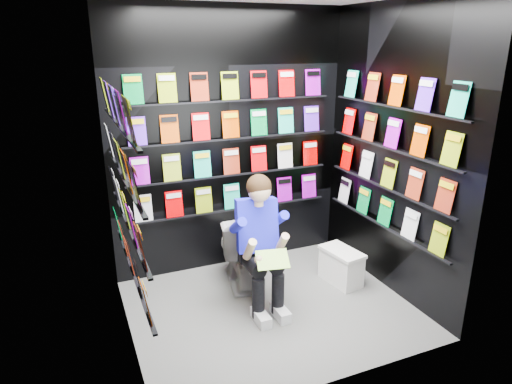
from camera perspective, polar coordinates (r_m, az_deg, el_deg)
name	(u,v)px	position (r m, az deg, el deg)	size (l,w,h in m)	color
floor	(271,308)	(4.19, 1.86, -14.34)	(2.40, 2.40, 0.00)	#5C5C5A
wall_back	(230,143)	(4.55, -3.28, 6.13)	(2.40, 0.04, 2.60)	black
wall_front	(342,208)	(2.82, 10.66, -1.96)	(2.40, 0.04, 2.60)	black
wall_left	(118,185)	(3.35, -16.90, 0.80)	(0.04, 2.00, 2.60)	black
wall_right	(394,154)	(4.29, 16.82, 4.59)	(0.04, 2.00, 2.60)	black
comics_back	(231,143)	(4.52, -3.15, 6.12)	(2.10, 0.06, 1.37)	#D20000
comics_left	(122,184)	(3.35, -16.40, 0.94)	(0.06, 1.70, 1.37)	#D20000
comics_right	(391,154)	(4.27, 16.51, 4.63)	(0.06, 1.70, 1.37)	#D20000
toilet	(240,247)	(4.44, -1.97, -6.94)	(0.42, 0.75, 0.73)	silver
longbox	(341,268)	(4.60, 10.58, -9.27)	(0.23, 0.42, 0.31)	white
longbox_lid	(342,252)	(4.52, 10.71, -7.35)	(0.25, 0.44, 0.03)	white
reader	(256,226)	(3.96, -0.04, -4.26)	(0.47, 0.69, 1.28)	#2625DB
held_comic	(272,259)	(3.74, 2.07, -8.42)	(0.27, 0.01, 0.18)	green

